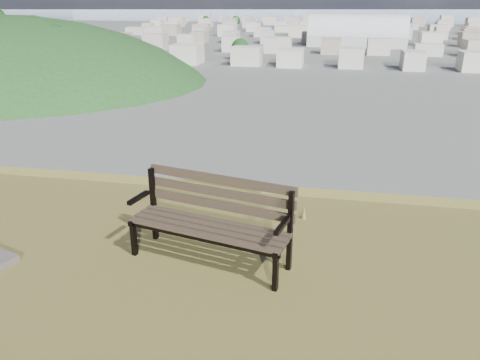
# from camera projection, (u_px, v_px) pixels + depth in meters

# --- Properties ---
(park_bench) EXTENTS (2.03, 1.05, 1.02)m
(park_bench) POSITION_uv_depth(u_px,v_px,m) (212.00, 216.00, 5.57)
(park_bench) COLOR #3F3024
(park_bench) RESTS_ON hilltop_mesa
(arena) EXTENTS (57.34, 26.59, 23.73)m
(arena) POSITION_uv_depth(u_px,v_px,m) (357.00, 36.00, 276.03)
(arena) COLOR beige
(arena) RESTS_ON ground
(city_blocks) EXTENTS (395.00, 361.00, 7.00)m
(city_blocks) POSITION_uv_depth(u_px,v_px,m) (330.00, 29.00, 372.47)
(city_blocks) COLOR beige
(city_blocks) RESTS_ON ground
(city_trees) EXTENTS (406.52, 387.20, 9.98)m
(city_trees) POSITION_uv_depth(u_px,v_px,m) (289.00, 33.00, 307.69)
(city_trees) COLOR #332419
(city_trees) RESTS_ON ground
(bay_water) EXTENTS (2400.00, 700.00, 0.12)m
(bay_water) POSITION_uv_depth(u_px,v_px,m) (333.00, 12.00, 835.51)
(bay_water) COLOR #8094A3
(bay_water) RESTS_ON ground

